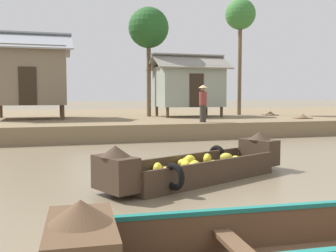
{
  "coord_description": "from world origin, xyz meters",
  "views": [
    {
      "loc": [
        -3.04,
        -3.06,
        1.85
      ],
      "look_at": [
        -0.18,
        6.56,
        1.09
      ],
      "focal_mm": 42.17,
      "sensor_mm": 36.0,
      "label": 1
    }
  ],
  "objects_px": {
    "palm_tree_near": "(149,29)",
    "palm_tree_mid": "(240,17)",
    "stilt_house_mid_right": "(188,85)",
    "viewer_boat": "(326,247)",
    "banana_boat": "(199,166)",
    "vendor_person": "(203,101)",
    "stilt_house_mid_left": "(29,75)",
    "fishing_skiff_distant": "(285,123)"
  },
  "relations": [
    {
      "from": "stilt_house_mid_right",
      "to": "banana_boat",
      "type": "bearing_deg",
      "value": -108.53
    },
    {
      "from": "fishing_skiff_distant",
      "to": "vendor_person",
      "type": "distance_m",
      "value": 6.88
    },
    {
      "from": "viewer_boat",
      "to": "fishing_skiff_distant",
      "type": "xyz_separation_m",
      "value": [
        9.95,
        16.0,
        0.02
      ]
    },
    {
      "from": "fishing_skiff_distant",
      "to": "vendor_person",
      "type": "xyz_separation_m",
      "value": [
        -6.11,
        -2.9,
        1.29
      ]
    },
    {
      "from": "viewer_boat",
      "to": "fishing_skiff_distant",
      "type": "distance_m",
      "value": 18.84
    },
    {
      "from": "viewer_boat",
      "to": "palm_tree_mid",
      "type": "relative_size",
      "value": 0.78
    },
    {
      "from": "banana_boat",
      "to": "stilt_house_mid_right",
      "type": "height_order",
      "value": "stilt_house_mid_right"
    },
    {
      "from": "viewer_boat",
      "to": "banana_boat",
      "type": "bearing_deg",
      "value": 84.68
    },
    {
      "from": "fishing_skiff_distant",
      "to": "stilt_house_mid_left",
      "type": "height_order",
      "value": "stilt_house_mid_left"
    },
    {
      "from": "stilt_house_mid_right",
      "to": "viewer_boat",
      "type": "bearing_deg",
      "value": -105.16
    },
    {
      "from": "stilt_house_mid_right",
      "to": "vendor_person",
      "type": "distance_m",
      "value": 5.01
    },
    {
      "from": "vendor_person",
      "to": "stilt_house_mid_right",
      "type": "bearing_deg",
      "value": 78.11
    },
    {
      "from": "stilt_house_mid_left",
      "to": "palm_tree_near",
      "type": "distance_m",
      "value": 7.04
    },
    {
      "from": "banana_boat",
      "to": "stilt_house_mid_right",
      "type": "xyz_separation_m",
      "value": [
        4.42,
        13.18,
        2.15
      ]
    },
    {
      "from": "palm_tree_near",
      "to": "vendor_person",
      "type": "bearing_deg",
      "value": -79.32
    },
    {
      "from": "fishing_skiff_distant",
      "to": "banana_boat",
      "type": "bearing_deg",
      "value": -130.2
    },
    {
      "from": "palm_tree_near",
      "to": "vendor_person",
      "type": "xyz_separation_m",
      "value": [
        1.08,
        -5.71,
        -4.06
      ]
    },
    {
      "from": "banana_boat",
      "to": "stilt_house_mid_left",
      "type": "relative_size",
      "value": 1.09
    },
    {
      "from": "banana_boat",
      "to": "fishing_skiff_distant",
      "type": "bearing_deg",
      "value": 49.8
    },
    {
      "from": "banana_boat",
      "to": "palm_tree_near",
      "type": "height_order",
      "value": "palm_tree_near"
    },
    {
      "from": "stilt_house_mid_left",
      "to": "vendor_person",
      "type": "distance_m",
      "value": 9.11
    },
    {
      "from": "stilt_house_mid_right",
      "to": "stilt_house_mid_left",
      "type": "bearing_deg",
      "value": 178.95
    },
    {
      "from": "stilt_house_mid_right",
      "to": "palm_tree_near",
      "type": "relative_size",
      "value": 0.68
    },
    {
      "from": "stilt_house_mid_right",
      "to": "vendor_person",
      "type": "relative_size",
      "value": 2.54
    },
    {
      "from": "fishing_skiff_distant",
      "to": "stilt_house_mid_right",
      "type": "xyz_separation_m",
      "value": [
        -5.09,
        1.93,
        2.13
      ]
    },
    {
      "from": "palm_tree_near",
      "to": "palm_tree_mid",
      "type": "distance_m",
      "value": 5.85
    },
    {
      "from": "stilt_house_mid_left",
      "to": "stilt_house_mid_right",
      "type": "xyz_separation_m",
      "value": [
        8.53,
        -0.16,
        -0.45
      ]
    },
    {
      "from": "banana_boat",
      "to": "vendor_person",
      "type": "distance_m",
      "value": 9.11
    },
    {
      "from": "stilt_house_mid_right",
      "to": "palm_tree_near",
      "type": "distance_m",
      "value": 3.93
    },
    {
      "from": "stilt_house_mid_left",
      "to": "palm_tree_near",
      "type": "xyz_separation_m",
      "value": [
        6.43,
        0.72,
        2.76
      ]
    },
    {
      "from": "palm_tree_mid",
      "to": "banana_boat",
      "type": "bearing_deg",
      "value": -119.81
    },
    {
      "from": "fishing_skiff_distant",
      "to": "palm_tree_near",
      "type": "height_order",
      "value": "palm_tree_near"
    },
    {
      "from": "stilt_house_mid_left",
      "to": "palm_tree_mid",
      "type": "relative_size",
      "value": 0.62
    },
    {
      "from": "viewer_boat",
      "to": "stilt_house_mid_right",
      "type": "xyz_separation_m",
      "value": [
        4.86,
        17.93,
        2.15
      ]
    },
    {
      "from": "palm_tree_near",
      "to": "palm_tree_mid",
      "type": "bearing_deg",
      "value": 0.68
    },
    {
      "from": "banana_boat",
      "to": "fishing_skiff_distant",
      "type": "relative_size",
      "value": 1.15
    },
    {
      "from": "stilt_house_mid_right",
      "to": "palm_tree_mid",
      "type": "bearing_deg",
      "value": 14.44
    },
    {
      "from": "banana_boat",
      "to": "palm_tree_mid",
      "type": "relative_size",
      "value": 0.68
    },
    {
      "from": "banana_boat",
      "to": "viewer_boat",
      "type": "bearing_deg",
      "value": -95.32
    },
    {
      "from": "palm_tree_near",
      "to": "palm_tree_mid",
      "type": "height_order",
      "value": "palm_tree_mid"
    },
    {
      "from": "banana_boat",
      "to": "viewer_boat",
      "type": "xyz_separation_m",
      "value": [
        -0.44,
        -4.75,
        -0.0
      ]
    },
    {
      "from": "stilt_house_mid_right",
      "to": "palm_tree_near",
      "type": "bearing_deg",
      "value": 157.25
    }
  ]
}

